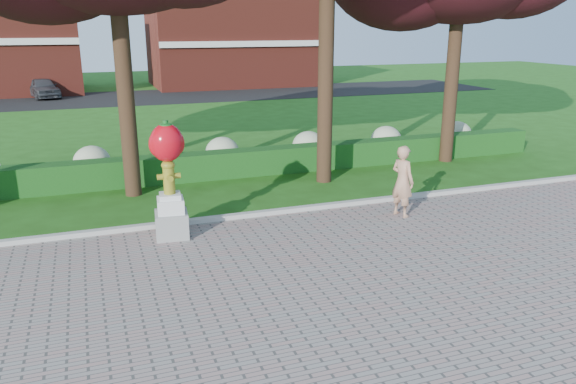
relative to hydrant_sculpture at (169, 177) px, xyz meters
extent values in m
plane|color=#215014|center=(1.50, -2.32, -1.40)|extent=(100.00, 100.00, 0.00)
cube|color=#ADADA5|center=(1.50, 0.68, -1.33)|extent=(40.00, 0.18, 0.15)
cube|color=#124114|center=(1.50, 4.68, -1.00)|extent=(24.00, 0.70, 0.80)
ellipsoid|color=#9FAA82|center=(-1.50, 5.68, -0.85)|extent=(1.10, 1.10, 0.99)
ellipsoid|color=#9FAA82|center=(2.50, 5.68, -0.85)|extent=(1.10, 1.10, 0.99)
ellipsoid|color=#9FAA82|center=(5.50, 5.68, -0.85)|extent=(1.10, 1.10, 0.99)
ellipsoid|color=#9FAA82|center=(8.50, 5.68, -0.85)|extent=(1.10, 1.10, 0.99)
ellipsoid|color=#9FAA82|center=(11.50, 5.68, -0.85)|extent=(1.10, 1.10, 0.99)
cube|color=black|center=(1.50, 25.68, -1.39)|extent=(50.00, 8.00, 0.02)
cube|color=maroon|center=(9.50, 31.68, 1.80)|extent=(12.00, 8.00, 6.40)
cylinder|color=black|center=(-0.50, 3.68, 1.68)|extent=(0.44, 0.44, 6.16)
cylinder|color=black|center=(5.00, 3.18, 2.24)|extent=(0.44, 0.44, 7.28)
cylinder|color=black|center=(10.00, 4.18, 1.54)|extent=(0.44, 0.44, 5.88)
cube|color=gray|center=(0.00, 0.00, -1.08)|extent=(0.76, 0.76, 0.56)
cube|color=silver|center=(0.00, 0.00, -0.64)|extent=(0.62, 0.62, 0.31)
cube|color=silver|center=(0.00, 0.00, -0.43)|extent=(0.49, 0.49, 0.11)
cylinder|color=olive|center=(0.00, 0.00, -0.06)|extent=(0.25, 0.25, 0.63)
ellipsoid|color=olive|center=(0.00, 0.00, 0.26)|extent=(0.29, 0.29, 0.20)
cylinder|color=olive|center=(-0.18, 0.00, 0.01)|extent=(0.13, 0.12, 0.12)
cylinder|color=olive|center=(0.18, 0.00, 0.01)|extent=(0.13, 0.12, 0.12)
cylinder|color=olive|center=(0.00, -0.17, 0.01)|extent=(0.13, 0.13, 0.13)
cylinder|color=olive|center=(0.00, 0.00, 0.35)|extent=(0.09, 0.09, 0.06)
ellipsoid|color=red|center=(0.00, 0.00, 0.74)|extent=(0.70, 0.63, 0.82)
ellipsoid|color=red|center=(-0.20, 0.00, 0.72)|extent=(0.35, 0.35, 0.52)
ellipsoid|color=red|center=(0.20, 0.00, 0.72)|extent=(0.35, 0.35, 0.52)
cylinder|color=#145B1C|center=(0.00, 0.00, 1.14)|extent=(0.11, 0.11, 0.13)
ellipsoid|color=#145B1C|center=(0.00, 0.00, 1.11)|extent=(0.27, 0.27, 0.09)
imported|color=tan|center=(5.47, -0.46, -0.49)|extent=(0.59, 0.73, 1.74)
imported|color=#46494E|center=(-3.97, 27.48, -0.74)|extent=(2.50, 4.06, 1.29)
camera|label=1|loc=(-1.52, -11.73, 3.12)|focal=35.00mm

